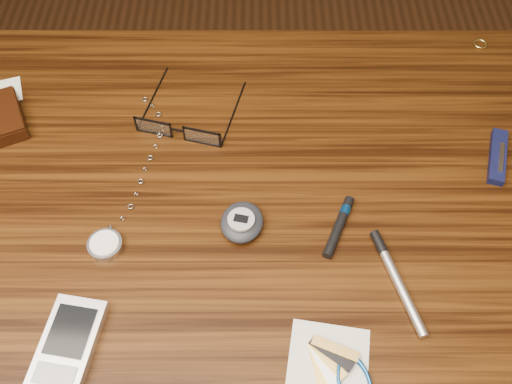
# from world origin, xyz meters

# --- Properties ---
(ground) EXTENTS (3.80, 3.80, 0.00)m
(ground) POSITION_xyz_m (0.00, 0.00, 0.00)
(ground) COLOR #472814
(ground) RESTS_ON ground
(desk) EXTENTS (1.00, 0.70, 0.75)m
(desk) POSITION_xyz_m (0.00, 0.00, 0.65)
(desk) COLOR #381D08
(desk) RESTS_ON ground
(eyeglasses) EXTENTS (0.16, 0.16, 0.03)m
(eyeglasses) POSITION_xyz_m (-0.08, 0.12, 0.76)
(eyeglasses) COLOR black
(eyeglasses) RESTS_ON desk
(gold_ring) EXTENTS (0.02, 0.02, 0.00)m
(gold_ring) POSITION_xyz_m (0.40, 0.31, 0.75)
(gold_ring) COLOR #D6C865
(gold_ring) RESTS_ON desk
(pocket_watch) EXTENTS (0.08, 0.28, 0.01)m
(pocket_watch) POSITION_xyz_m (-0.15, -0.06, 0.76)
(pocket_watch) COLOR #B6B6BA
(pocket_watch) RESTS_ON desk
(pda_phone) EXTENTS (0.08, 0.12, 0.02)m
(pda_phone) POSITION_xyz_m (-0.18, -0.19, 0.76)
(pda_phone) COLOR silver
(pda_phone) RESTS_ON desk
(pedometer) EXTENTS (0.07, 0.07, 0.03)m
(pedometer) POSITION_xyz_m (0.02, -0.03, 0.76)
(pedometer) COLOR #20242B
(pedometer) RESTS_ON desk
(notepad_keys) EXTENTS (0.11, 0.11, 0.01)m
(notepad_keys) POSITION_xyz_m (0.13, -0.22, 0.75)
(notepad_keys) COLOR white
(notepad_keys) RESTS_ON desk
(pocket_knife) EXTENTS (0.05, 0.10, 0.01)m
(pocket_knife) POSITION_xyz_m (0.37, 0.08, 0.76)
(pocket_knife) COLOR #111334
(pocket_knife) RESTS_ON desk
(silver_pen) EXTENTS (0.05, 0.14, 0.01)m
(silver_pen) POSITION_xyz_m (0.20, -0.10, 0.76)
(silver_pen) COLOR silver
(silver_pen) RESTS_ON desk
(black_blue_pen) EXTENTS (0.05, 0.09, 0.01)m
(black_blue_pen) POSITION_xyz_m (0.14, -0.03, 0.76)
(black_blue_pen) COLOR black
(black_blue_pen) RESTS_ON desk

